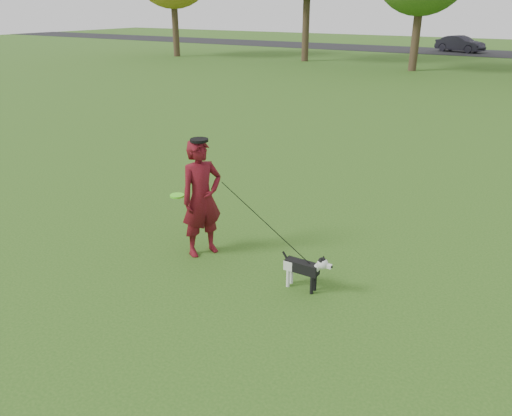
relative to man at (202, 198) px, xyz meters
The scene contains 6 objects.
ground 1.11m from the man, 42.27° to the left, with size 120.00×120.00×0.00m, color #285116.
road 40.39m from the man, 89.41° to the left, with size 120.00×7.00×0.02m, color black.
man is the anchor object (origin of this frame).
dog 2.03m from the man, ahead, with size 0.79×0.16×0.60m.
car_mid 40.53m from the man, 95.05° to the left, with size 1.37×3.94×1.30m, color black.
man_held_items 1.22m from the man, ahead, with size 2.56×0.37×1.52m.
Camera 1 is at (4.13, -6.20, 3.81)m, focal length 35.00 mm.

